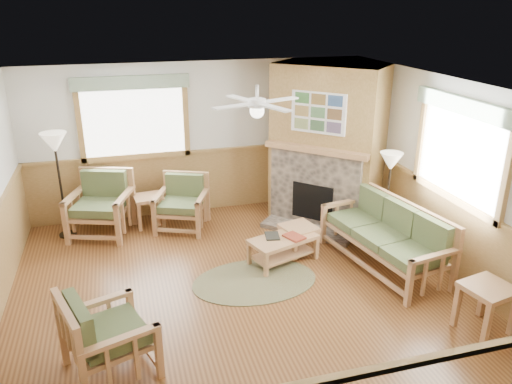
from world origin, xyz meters
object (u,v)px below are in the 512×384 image
object	(u,v)px
armchair_back_right	(181,204)
floor_lamp_left	(61,186)
coffee_table	(283,250)
footstool	(298,239)
armchair_back_left	(100,205)
sofa	(384,236)
armchair_left	(108,333)
end_table_sofa	(485,308)
floor_lamp_right	(387,199)
end_table_chairs	(149,210)

from	to	relation	value
armchair_back_right	floor_lamp_left	distance (m)	1.94
coffee_table	footstool	xyz separation A→B (m)	(0.33, 0.25, 0.01)
floor_lamp_left	armchair_back_left	bearing A→B (deg)	-10.00
sofa	armchair_left	distance (m)	4.04
armchair_back_left	footstool	size ratio (longest dim) A/B	2.11
end_table_sofa	floor_lamp_right	bearing A→B (deg)	90.00
sofa	armchair_back_left	size ratio (longest dim) A/B	1.99
armchair_back_right	armchair_back_left	bearing A→B (deg)	-162.71
sofa	armchair_back_right	distance (m)	3.36
armchair_back_right	armchair_left	world-z (taller)	armchair_left
armchair_left	footstool	bearing A→B (deg)	-73.39
end_table_chairs	footstool	world-z (taller)	end_table_chairs
armchair_back_left	coffee_table	distance (m)	3.12
armchair_left	end_table_sofa	distance (m)	4.25
armchair_back_left	floor_lamp_left	size ratio (longest dim) A/B	0.58
armchair_back_right	end_table_sofa	distance (m)	4.85
armchair_back_left	floor_lamp_left	xyz separation A→B (m)	(-0.57, 0.10, 0.37)
coffee_table	armchair_left	bearing A→B (deg)	-163.87
floor_lamp_left	armchair_left	bearing A→B (deg)	-79.22
end_table_chairs	floor_lamp_right	xyz separation A→B (m)	(3.54, -1.75, 0.50)
footstool	floor_lamp_left	distance (m)	3.88
armchair_back_left	footstool	world-z (taller)	armchair_back_left
end_table_chairs	footstool	distance (m)	2.68
armchair_back_left	end_table_chairs	size ratio (longest dim) A/B	1.93
end_table_chairs	floor_lamp_left	distance (m)	1.49
armchair_left	end_table_sofa	world-z (taller)	armchair_left
footstool	floor_lamp_left	world-z (taller)	floor_lamp_left
footstool	armchair_left	bearing A→B (deg)	-144.89
coffee_table	end_table_chairs	distance (m)	2.60
end_table_sofa	floor_lamp_left	bearing A→B (deg)	140.60
sofa	armchair_left	xyz separation A→B (m)	(-3.85, -1.24, -0.01)
armchair_left	end_table_chairs	size ratio (longest dim) A/B	1.74
coffee_table	end_table_sofa	world-z (taller)	end_table_sofa
sofa	end_table_chairs	world-z (taller)	sofa
armchair_back_left	armchair_back_right	world-z (taller)	armchair_back_left
floor_lamp_left	end_table_sofa	bearing A→B (deg)	-39.40
end_table_sofa	floor_lamp_left	xyz separation A→B (m)	(-4.90, 4.02, 0.58)
coffee_table	armchair_back_right	bearing A→B (deg)	110.14
end_table_sofa	floor_lamp_left	size ratio (longest dim) A/B	0.34
end_table_chairs	sofa	bearing A→B (deg)	-36.75
armchair_back_right	footstool	distance (m)	2.10
end_table_chairs	footstool	bearing A→B (deg)	-37.20
end_table_sofa	floor_lamp_left	world-z (taller)	floor_lamp_left
armchair_back_left	armchair_back_right	bearing A→B (deg)	13.87
coffee_table	end_table_chairs	bearing A→B (deg)	115.16
sofa	floor_lamp_right	distance (m)	0.78
armchair_left	armchair_back_right	bearing A→B (deg)	-38.50
armchair_back_left	end_table_chairs	world-z (taller)	armchair_back_left
footstool	floor_lamp_right	world-z (taller)	floor_lamp_right
armchair_back_right	floor_lamp_right	distance (m)	3.36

